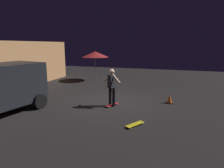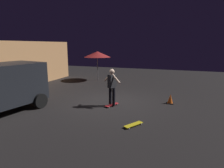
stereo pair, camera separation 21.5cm
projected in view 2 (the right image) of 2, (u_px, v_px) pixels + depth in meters
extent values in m
plane|color=black|center=(110.00, 102.00, 9.42)|extent=(28.00, 28.00, 0.00)
cylinder|color=black|center=(40.00, 101.00, 8.57)|extent=(0.69, 0.34, 0.66)
cylinder|color=black|center=(14.00, 95.00, 9.56)|extent=(0.69, 0.34, 0.66)
cylinder|color=slate|center=(98.00, 67.00, 15.18)|extent=(0.05, 0.05, 2.20)
cone|color=#A52626|center=(97.00, 54.00, 14.98)|extent=(2.10, 2.10, 0.45)
cube|color=#AD1E23|center=(112.00, 105.00, 8.89)|extent=(0.80, 0.49, 0.02)
sphere|color=silver|center=(115.00, 104.00, 9.17)|extent=(0.05, 0.05, 0.05)
sphere|color=silver|center=(118.00, 104.00, 9.05)|extent=(0.05, 0.05, 0.05)
sphere|color=silver|center=(106.00, 106.00, 8.73)|extent=(0.05, 0.05, 0.05)
sphere|color=silver|center=(109.00, 107.00, 8.62)|extent=(0.05, 0.05, 0.05)
cube|color=gold|center=(133.00, 124.00, 6.68)|extent=(0.76, 0.59, 0.02)
sphere|color=silver|center=(129.00, 128.00, 6.44)|extent=(0.05, 0.05, 0.05)
sphere|color=silver|center=(125.00, 127.00, 6.57)|extent=(0.05, 0.05, 0.05)
sphere|color=silver|center=(141.00, 124.00, 6.80)|extent=(0.05, 0.05, 0.05)
sphere|color=silver|center=(138.00, 123.00, 6.93)|extent=(0.05, 0.05, 0.05)
cylinder|color=black|center=(110.00, 96.00, 8.87)|extent=(0.14, 0.14, 0.82)
cylinder|color=black|center=(114.00, 96.00, 8.73)|extent=(0.14, 0.14, 0.82)
cube|color=#262628|center=(112.00, 81.00, 8.66)|extent=(0.44, 0.35, 0.60)
sphere|color=beige|center=(112.00, 72.00, 8.57)|extent=(0.23, 0.23, 0.23)
cylinder|color=beige|center=(109.00, 77.00, 8.77)|extent=(0.30, 0.53, 0.46)
cylinder|color=beige|center=(116.00, 78.00, 8.48)|extent=(0.30, 0.53, 0.46)
cube|color=black|center=(170.00, 103.00, 9.26)|extent=(0.34, 0.34, 0.03)
cone|color=#EA5914|center=(170.00, 99.00, 9.22)|extent=(0.28, 0.28, 0.46)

